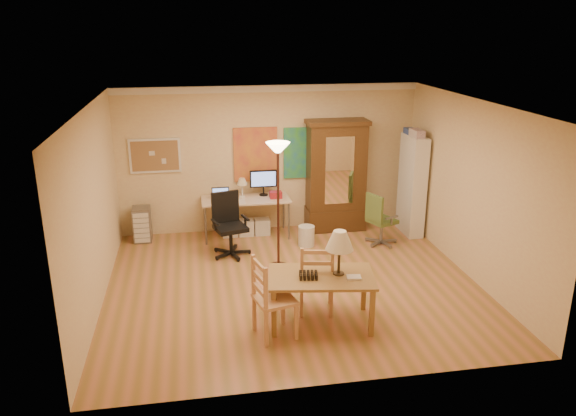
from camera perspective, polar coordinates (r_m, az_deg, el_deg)
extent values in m
plane|color=olive|center=(8.55, 0.50, -7.73)|extent=(5.50, 5.50, 0.00)
cube|color=white|center=(10.17, -2.00, 12.04)|extent=(5.50, 0.08, 0.12)
cube|color=#987647|center=(10.29, -13.36, 5.19)|extent=(0.90, 0.04, 0.62)
cube|color=gold|center=(10.35, -3.31, 5.44)|extent=(0.80, 0.04, 1.00)
cube|color=teal|center=(10.48, 1.60, 5.64)|extent=(0.75, 0.04, 0.95)
cube|color=brown|center=(7.25, 3.41, -7.00)|extent=(1.45, 1.00, 0.04)
cube|color=brown|center=(7.08, -1.44, -10.70)|extent=(0.07, 0.07, 0.64)
cube|color=brown|center=(7.18, 8.52, -10.49)|extent=(0.07, 0.07, 0.64)
cube|color=brown|center=(7.69, -1.42, -8.22)|extent=(0.07, 0.07, 0.64)
cube|color=brown|center=(7.78, 7.71, -8.07)|extent=(0.07, 0.07, 0.64)
cylinder|color=#2F210F|center=(7.30, 5.16, -6.62)|extent=(0.14, 0.14, 0.02)
cylinder|color=#2F210F|center=(7.23, 5.20, -5.40)|extent=(0.04, 0.04, 0.36)
cone|color=beige|center=(7.12, 5.26, -3.28)|extent=(0.36, 0.36, 0.25)
cube|color=silver|center=(7.20, 6.71, -7.02)|extent=(0.20, 0.16, 0.03)
cube|color=black|center=(7.16, 2.09, -6.84)|extent=(0.28, 0.23, 0.07)
cube|color=tan|center=(7.63, 2.90, -7.20)|extent=(0.54, 0.52, 0.04)
cube|color=tan|center=(7.91, 4.29, -8.22)|extent=(0.05, 0.05, 0.45)
cube|color=tan|center=(7.90, 1.39, -8.21)|extent=(0.05, 0.05, 0.45)
cube|color=tan|center=(7.58, 4.43, -9.49)|extent=(0.05, 0.05, 0.45)
cube|color=tan|center=(7.57, 1.39, -9.48)|extent=(0.05, 0.05, 0.45)
cube|color=tan|center=(7.36, 4.52, -6.01)|extent=(0.05, 0.05, 0.52)
cube|color=tan|center=(7.35, 1.42, -5.99)|extent=(0.05, 0.05, 0.52)
cube|color=tan|center=(7.33, 2.98, -5.63)|extent=(0.39, 0.11, 0.05)
cube|color=tan|center=(7.04, -1.36, -9.26)|extent=(0.56, 0.58, 0.04)
cube|color=tan|center=(7.06, 0.83, -11.55)|extent=(0.05, 0.05, 0.47)
cube|color=tan|center=(7.40, -0.52, -10.07)|extent=(0.05, 0.05, 0.47)
cube|color=tan|center=(6.93, -2.23, -12.20)|extent=(0.05, 0.05, 0.47)
cube|color=tan|center=(7.27, -3.45, -10.65)|extent=(0.05, 0.05, 0.47)
cube|color=tan|center=(6.67, -2.29, -8.24)|extent=(0.05, 0.05, 0.55)
cube|color=tan|center=(7.03, -3.54, -6.83)|extent=(0.05, 0.05, 0.55)
cube|color=tan|center=(6.83, -2.94, -7.10)|extent=(0.13, 0.41, 0.06)
cylinder|color=#3C1E18|center=(9.10, -0.97, -5.93)|extent=(0.31, 0.31, 0.03)
cylinder|color=#3C1E18|center=(8.74, -1.00, -0.14)|extent=(0.04, 0.04, 1.92)
cone|color=#FFE0A5|center=(8.48, -1.04, 6.17)|extent=(0.37, 0.37, 0.15)
cube|color=#C7B092|center=(10.18, -4.32, 0.88)|extent=(1.59, 0.69, 0.03)
cylinder|color=slate|center=(9.98, -8.36, -1.84)|extent=(0.04, 0.04, 0.69)
cylinder|color=slate|center=(10.11, 0.09, -1.36)|extent=(0.04, 0.04, 0.69)
cylinder|color=slate|center=(10.54, -8.47, -0.73)|extent=(0.04, 0.04, 0.69)
cylinder|color=slate|center=(10.66, -0.46, -0.29)|extent=(0.04, 0.04, 0.69)
cube|color=black|center=(10.10, -6.82, 0.79)|extent=(0.32, 0.22, 0.02)
cube|color=black|center=(10.22, -6.89, 1.62)|extent=(0.32, 0.05, 0.21)
cube|color=black|center=(10.26, -2.52, 3.00)|extent=(0.50, 0.04, 0.32)
cone|color=beige|center=(10.18, -4.70, 2.71)|extent=(0.20, 0.20, 0.12)
cube|color=silver|center=(10.02, -5.09, 0.68)|extent=(0.25, 0.32, 0.01)
cube|color=maroon|center=(10.17, -1.25, 1.36)|extent=(0.22, 0.16, 0.12)
cube|color=white|center=(10.39, -5.91, -2.07)|extent=(0.28, 0.24, 0.30)
cube|color=white|center=(10.41, -4.28, -1.98)|extent=(0.28, 0.24, 0.30)
cube|color=silver|center=(10.44, -2.65, -1.89)|extent=(0.28, 0.24, 0.30)
cylinder|color=black|center=(9.50, -5.81, -3.37)|extent=(0.06, 0.06, 0.41)
cube|color=black|center=(9.41, -5.86, -2.03)|extent=(0.60, 0.59, 0.07)
cube|color=black|center=(9.51, -6.39, 0.14)|extent=(0.47, 0.18, 0.53)
cube|color=black|center=(9.28, -7.44, -1.44)|extent=(0.12, 0.31, 0.03)
cube|color=black|center=(9.45, -4.37, -0.97)|extent=(0.12, 0.31, 0.03)
cylinder|color=slate|center=(10.09, 9.48, -2.39)|extent=(0.05, 0.05, 0.36)
cube|color=#52682F|center=(10.02, 9.54, -1.28)|extent=(0.55, 0.56, 0.06)
cube|color=#52682F|center=(9.80, 8.76, 0.00)|extent=(0.20, 0.40, 0.47)
cube|color=slate|center=(9.82, 10.49, -0.97)|extent=(0.26, 0.14, 0.03)
cube|color=slate|center=(10.14, 8.69, -0.23)|extent=(0.26, 0.14, 0.03)
cube|color=slate|center=(10.40, -14.60, -1.60)|extent=(0.31, 0.36, 0.62)
cube|color=silver|center=(10.23, -14.67, -1.95)|extent=(0.27, 0.02, 0.54)
cube|color=#38230F|center=(10.50, 4.89, 3.10)|extent=(1.05, 0.48, 2.01)
cube|color=#38230F|center=(10.73, 4.78, -1.00)|extent=(1.09, 0.52, 0.40)
cube|color=white|center=(10.22, 5.26, 3.78)|extent=(0.53, 0.01, 1.25)
cube|color=#38230F|center=(10.28, 5.05, 8.68)|extent=(1.13, 0.54, 0.08)
cube|color=white|center=(10.53, 12.50, 2.28)|extent=(0.28, 0.73, 1.84)
cube|color=#993333|center=(10.54, 12.41, -0.43)|extent=(0.17, 0.37, 0.22)
cube|color=#334C99|center=(10.54, 12.17, 5.71)|extent=(0.17, 0.26, 0.18)
cylinder|color=silver|center=(9.90, 1.88, -2.84)|extent=(0.29, 0.29, 0.36)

